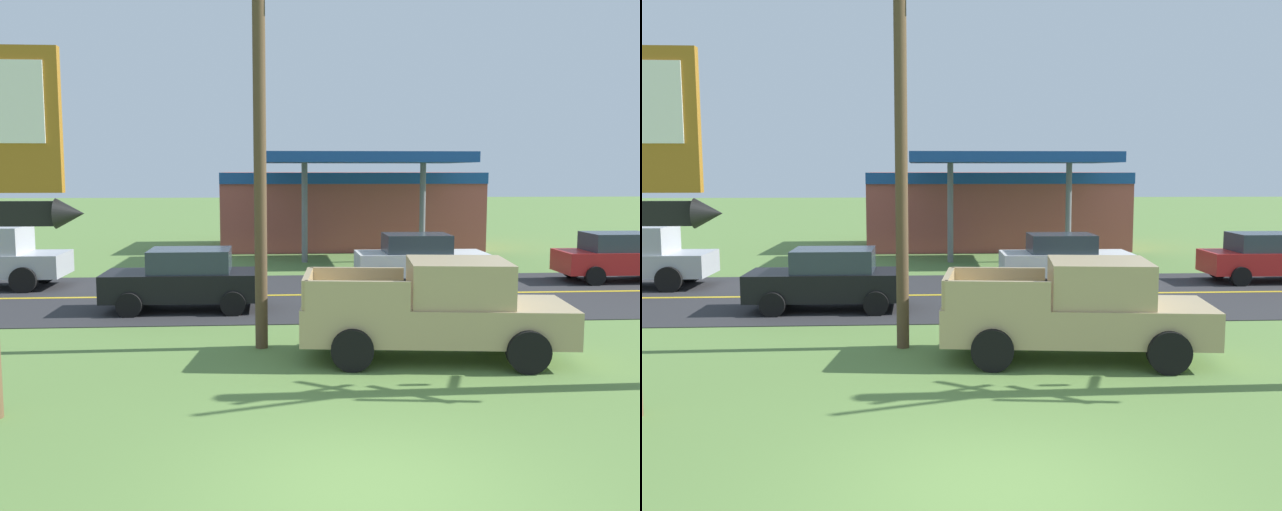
% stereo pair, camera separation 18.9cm
% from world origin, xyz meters
% --- Properties ---
extents(ground_plane, '(180.00, 180.00, 0.00)m').
position_xyz_m(ground_plane, '(0.00, 0.00, 0.00)').
color(ground_plane, '#5B7F3D').
extents(road_asphalt, '(140.00, 8.00, 0.02)m').
position_xyz_m(road_asphalt, '(0.00, 13.00, 0.01)').
color(road_asphalt, '#2B2B2D').
rests_on(road_asphalt, ground).
extents(road_centre_line, '(126.00, 0.20, 0.01)m').
position_xyz_m(road_centre_line, '(0.00, 13.00, 0.02)').
color(road_centre_line, gold).
rests_on(road_centre_line, road_asphalt).
extents(utility_pole, '(2.14, 0.26, 8.74)m').
position_xyz_m(utility_pole, '(-1.31, 6.83, 4.70)').
color(utility_pole, brown).
rests_on(utility_pole, ground).
extents(gas_station, '(12.00, 11.50, 4.40)m').
position_xyz_m(gas_station, '(2.66, 26.38, 1.94)').
color(gas_station, '#A84C42').
rests_on(gas_station, ground).
extents(pickup_tan_parked_on_lawn, '(5.39, 2.68, 1.96)m').
position_xyz_m(pickup_tan_parked_on_lawn, '(2.17, 5.75, 0.96)').
color(pickup_tan_parked_on_lawn, tan).
rests_on(pickup_tan_parked_on_lawn, ground).
extents(car_black_near_lane, '(4.20, 2.00, 1.64)m').
position_xyz_m(car_black_near_lane, '(-3.34, 11.00, 0.83)').
color(car_black_near_lane, black).
rests_on(car_black_near_lane, ground).
extents(car_white_mid_lane, '(4.20, 2.00, 1.64)m').
position_xyz_m(car_white_mid_lane, '(3.76, 15.00, 0.83)').
color(car_white_mid_lane, silver).
rests_on(car_white_mid_lane, ground).
extents(car_red_far_lane, '(4.20, 2.00, 1.64)m').
position_xyz_m(car_red_far_lane, '(10.55, 15.00, 0.83)').
color(car_red_far_lane, red).
rests_on(car_red_far_lane, ground).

